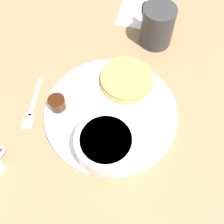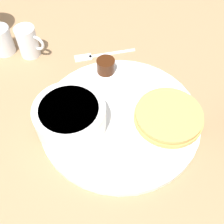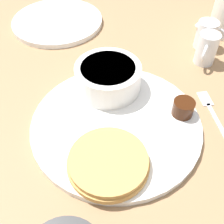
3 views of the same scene
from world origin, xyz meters
The scene contains 10 objects.
ground_plane centered at (0.00, 0.00, 0.00)m, with size 4.00×4.00×0.00m, color #93704C.
plate centered at (0.00, 0.00, 0.01)m, with size 0.29×0.29×0.01m.
pancake_stack centered at (-0.08, 0.04, 0.02)m, with size 0.12×0.12×0.02m.
bowl centered at (0.09, -0.01, 0.04)m, with size 0.12×0.12×0.05m.
syrup_cup centered at (-0.02, -0.12, 0.03)m, with size 0.04×0.04×0.03m.
butter_ramekin centered at (0.10, -0.03, 0.03)m, with size 0.05×0.05×0.05m.
creamer_pitcher_near centered at (0.12, -0.23, 0.03)m, with size 0.05×0.05×0.07m.
creamer_pitcher_far centered at (0.17, -0.26, 0.03)m, with size 0.05×0.06×0.06m.
fork centered at (-0.02, -0.18, 0.00)m, with size 0.14×0.03×0.00m.
far_plate centered at (0.37, 0.04, 0.01)m, with size 0.23×0.23×0.01m.
Camera 3 is at (-0.29, 0.10, 0.38)m, focal length 45.00 mm.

